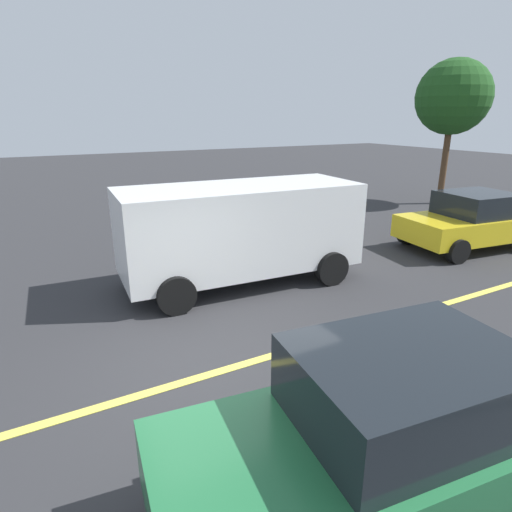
% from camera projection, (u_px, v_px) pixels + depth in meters
% --- Properties ---
extents(ground_plane, '(80.00, 80.00, 0.00)m').
position_uv_depth(ground_plane, '(219.00, 372.00, 6.37)').
color(ground_plane, '#2D2D30').
extents(lane_marking_centre, '(28.00, 0.16, 0.01)m').
position_uv_depth(lane_marking_centre, '(371.00, 326.00, 7.74)').
color(lane_marking_centre, '#E0D14C').
extents(white_van, '(5.32, 2.54, 2.20)m').
position_uv_depth(white_van, '(239.00, 228.00, 9.42)').
color(white_van, white).
rests_on(white_van, ground_plane).
extents(car_yellow_approaching, '(4.08, 2.49, 1.58)m').
position_uv_depth(car_yellow_approaching, '(471.00, 220.00, 12.10)').
color(car_yellow_approaching, gold).
rests_on(car_yellow_approaching, ground_plane).
extents(car_green_mid_road, '(4.45, 2.35, 1.65)m').
position_uv_depth(car_green_mid_road, '(389.00, 433.00, 3.98)').
color(car_green_mid_road, '#236B3D').
rests_on(car_green_mid_road, ground_plane).
extents(tree_left_verge, '(2.94, 2.94, 5.79)m').
position_uv_depth(tree_left_verge, '(453.00, 98.00, 17.14)').
color(tree_left_verge, '#513823').
rests_on(tree_left_verge, ground_plane).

